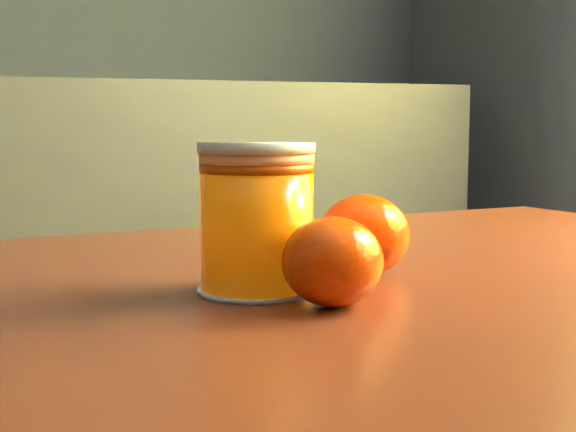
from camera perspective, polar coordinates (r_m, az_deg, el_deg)
name	(u,v)px	position (r m, az deg, el deg)	size (l,w,h in m)	color
table	(350,412)	(0.57, 4.45, -13.72)	(1.02, 0.78, 0.71)	maroon
juice_glass	(257,219)	(0.52, -2.23, -0.20)	(0.08, 0.08, 0.09)	#E76204
orange_front	(333,262)	(0.48, 3.19, -3.26)	(0.06, 0.06, 0.05)	#ED3F04
orange_back	(364,234)	(0.58, 5.45, -1.32)	(0.07, 0.07, 0.06)	#ED3F04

